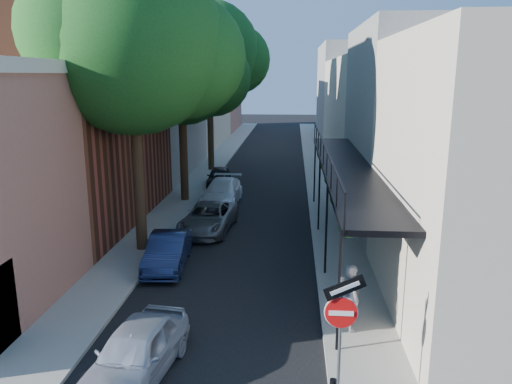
% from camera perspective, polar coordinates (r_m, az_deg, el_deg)
% --- Properties ---
extents(road_surface, '(6.00, 64.00, 0.01)m').
position_cam_1_polar(road_surface, '(39.08, 1.11, 3.19)').
color(road_surface, black).
rests_on(road_surface, ground).
extents(sidewalk_left, '(2.00, 64.00, 0.12)m').
position_cam_1_polar(sidewalk_left, '(39.49, -4.71, 3.33)').
color(sidewalk_left, gray).
rests_on(sidewalk_left, ground).
extents(sidewalk_right, '(2.00, 64.00, 0.12)m').
position_cam_1_polar(sidewalk_right, '(39.06, 6.98, 3.17)').
color(sidewalk_right, gray).
rests_on(sidewalk_right, ground).
extents(buildings_left, '(10.10, 59.10, 12.00)m').
position_cam_1_polar(buildings_left, '(38.94, -12.99, 10.13)').
color(buildings_left, '#B0685A').
rests_on(buildings_left, ground).
extents(buildings_right, '(9.80, 55.00, 10.00)m').
position_cam_1_polar(buildings_right, '(38.60, 14.72, 9.25)').
color(buildings_right, beige).
rests_on(buildings_right, ground).
extents(sign_post, '(0.89, 0.17, 2.99)m').
position_cam_1_polar(sign_post, '(10.60, 9.73, -13.96)').
color(sign_post, '#595B60').
rests_on(sign_post, ground).
extents(oak_near, '(7.48, 6.80, 11.42)m').
position_cam_1_polar(oak_near, '(19.49, -12.57, 15.99)').
color(oak_near, '#302013').
rests_on(oak_near, ground).
extents(oak_mid, '(6.60, 6.00, 10.20)m').
position_cam_1_polar(oak_mid, '(27.21, -7.68, 13.59)').
color(oak_mid, '#302013').
rests_on(oak_mid, ground).
extents(oak_far, '(7.70, 7.00, 11.90)m').
position_cam_1_polar(oak_far, '(36.13, -4.61, 15.47)').
color(oak_far, '#302013').
rests_on(oak_far, ground).
extents(parked_car_a, '(2.03, 3.97, 1.29)m').
position_cam_1_polar(parked_car_a, '(12.33, -13.56, -17.38)').
color(parked_car_a, '#9DA1AE').
rests_on(parked_car_a, ground).
extents(parked_car_b, '(1.55, 3.80, 1.23)m').
position_cam_1_polar(parked_car_b, '(18.47, -10.04, -6.68)').
color(parked_car_b, '#151E41').
rests_on(parked_car_b, ground).
extents(parked_car_c, '(2.38, 4.54, 1.22)m').
position_cam_1_polar(parked_car_c, '(22.37, -5.45, -2.99)').
color(parked_car_c, '#585B60').
rests_on(parked_car_c, ground).
extents(parked_car_d, '(1.96, 4.62, 1.33)m').
position_cam_1_polar(parked_car_d, '(26.94, -3.89, -0.03)').
color(parked_car_d, white).
rests_on(parked_car_d, ground).
extents(parked_car_e, '(1.63, 3.58, 1.19)m').
position_cam_1_polar(parked_car_e, '(31.43, -4.25, 1.76)').
color(parked_car_e, black).
rests_on(parked_car_e, ground).
extents(pedestrian, '(0.62, 0.78, 1.86)m').
position_cam_1_polar(pedestrian, '(13.87, 10.80, -11.72)').
color(pedestrian, slate).
rests_on(pedestrian, sidewalk_right).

